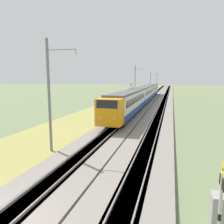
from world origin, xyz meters
TOP-DOWN VIEW (x-y plane):
  - ballast_main at (50.00, 0.00)m, footprint 240.00×4.40m
  - ballast_adjacent at (50.00, -4.55)m, footprint 240.00×4.40m
  - track_main at (50.00, 0.00)m, footprint 240.00×1.57m
  - track_adjacent at (50.00, -4.55)m, footprint 240.00×1.57m
  - grass_verge at (50.00, 5.21)m, footprint 240.00×9.12m
  - passenger_train at (45.68, 0.00)m, footprint 61.52×2.86m
  - crossing_signal_far at (0.97, -8.15)m, footprint 0.70×0.23m
  - catenary_mast_near at (8.76, 2.96)m, footprint 0.22×2.56m
  - catenary_mast_mid at (50.41, 2.96)m, footprint 0.22×2.56m
  - catenary_mast_far at (92.06, 2.96)m, footprint 0.22×2.56m
  - catenary_mast_distant at (133.71, 2.96)m, footprint 0.22×2.56m
  - equipment_cabinet at (2.57, -8.41)m, footprint 0.76×0.53m

SIDE VIEW (x-z plane):
  - grass_verge at x=50.00m, z-range 0.00..0.12m
  - ballast_main at x=50.00m, z-range 0.00..0.30m
  - ballast_adjacent at x=50.00m, z-range 0.00..0.30m
  - track_main at x=50.00m, z-range -0.07..0.38m
  - track_adjacent at x=50.00m, z-range -0.07..0.38m
  - equipment_cabinet at x=2.57m, z-range 0.00..1.30m
  - crossing_signal_far at x=0.97m, z-range 0.36..3.65m
  - passenger_train at x=45.68m, z-range -0.15..5.06m
  - catenary_mast_far at x=92.06m, z-range 0.14..8.81m
  - catenary_mast_near at x=8.76m, z-range 0.14..9.23m
  - catenary_mast_mid at x=50.41m, z-range 0.15..9.45m
  - catenary_mast_distant at x=133.71m, z-range 0.15..9.45m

